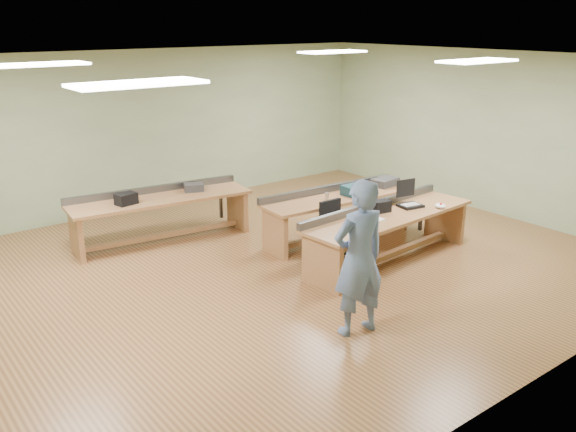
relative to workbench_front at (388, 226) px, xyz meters
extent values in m
plane|color=#946338|center=(-1.64, 0.80, -0.56)|extent=(10.00, 10.00, 0.00)
plane|color=silver|center=(-1.64, 0.80, 2.44)|extent=(10.00, 10.00, 0.00)
cube|color=#9AAE84|center=(-1.64, 4.80, 0.94)|extent=(10.00, 0.04, 3.00)
cube|color=#9AAE84|center=(-1.64, -3.20, 0.94)|extent=(10.00, 0.04, 3.00)
cube|color=#9AAE84|center=(3.36, 0.80, 0.94)|extent=(0.04, 8.00, 3.00)
cube|color=white|center=(-4.14, -0.70, 2.41)|extent=(1.20, 0.50, 0.03)
cube|color=white|center=(-4.14, 2.30, 2.41)|extent=(1.20, 0.50, 0.03)
cube|color=white|center=(0.86, -0.70, 2.41)|extent=(1.20, 0.50, 0.03)
cube|color=white|center=(0.86, 2.30, 2.41)|extent=(1.20, 0.50, 0.03)
cube|color=#A97547|center=(0.00, -0.04, 0.16)|extent=(3.13, 1.06, 0.05)
cube|color=#A97547|center=(-1.43, -0.15, -0.21)|extent=(0.14, 0.72, 0.70)
cube|color=#A97547|center=(1.44, 0.07, -0.21)|extent=(0.14, 0.72, 0.70)
cube|color=#A97547|center=(0.00, -0.04, -0.46)|extent=(2.78, 0.31, 0.08)
cube|color=#4F5256|center=(-0.03, 0.33, 0.24)|extent=(3.07, 0.32, 0.11)
cube|color=#A97547|center=(0.04, 1.15, 0.16)|extent=(2.75, 0.88, 0.05)
cube|color=#A97547|center=(-1.21, 1.23, -0.21)|extent=(0.12, 0.63, 0.70)
cube|color=#A97547|center=(1.30, 1.08, -0.21)|extent=(0.12, 0.63, 0.70)
cube|color=#A97547|center=(0.04, 1.15, -0.46)|extent=(2.42, 0.24, 0.08)
cube|color=#4F5256|center=(0.06, 1.47, 0.24)|extent=(2.72, 0.24, 0.11)
cube|color=#A97547|center=(-2.32, 2.86, 0.16)|extent=(3.03, 1.12, 0.05)
cube|color=#A97547|center=(-3.69, 3.02, -0.21)|extent=(0.16, 0.69, 0.70)
cube|color=#A97547|center=(-0.95, 2.71, -0.21)|extent=(0.16, 0.69, 0.70)
cube|color=#A97547|center=(-2.32, 2.86, -0.46)|extent=(2.65, 0.40, 0.08)
cube|color=#4F5256|center=(-2.28, 3.22, 0.24)|extent=(2.95, 0.41, 0.11)
imported|color=#677BA8|center=(-1.91, -1.34, 0.37)|extent=(0.73, 0.53, 1.86)
cube|color=black|center=(0.52, 0.03, 0.21)|extent=(0.39, 0.33, 0.04)
cube|color=black|center=(0.54, 0.17, 0.46)|extent=(0.34, 0.07, 0.27)
cube|color=silver|center=(-0.48, -0.15, 0.20)|extent=(0.42, 0.19, 0.02)
ellipsoid|color=white|center=(0.83, -0.29, 0.23)|extent=(0.20, 0.21, 0.07)
cube|color=black|center=(-0.03, 0.13, 0.28)|extent=(0.28, 0.20, 0.18)
cylinder|color=black|center=(-0.56, 0.49, -0.34)|extent=(0.06, 0.06, 0.45)
cube|color=black|center=(-0.56, 0.49, -0.10)|extent=(0.43, 0.43, 0.06)
cube|color=black|center=(-0.56, 0.69, 0.15)|extent=(0.41, 0.05, 0.38)
cylinder|color=black|center=(-0.56, 0.49, -0.53)|extent=(0.49, 0.49, 0.06)
cube|color=#143643|center=(0.35, 1.06, 0.27)|extent=(0.45, 0.34, 0.16)
cube|color=#313133|center=(1.13, 1.16, 0.25)|extent=(0.50, 0.36, 0.13)
imported|color=#313133|center=(0.33, 1.21, 0.24)|extent=(0.17, 0.17, 0.10)
cylinder|color=#B3B4B8|center=(-0.25, 1.12, 0.25)|extent=(0.07, 0.07, 0.12)
cube|color=black|center=(-2.91, 2.85, 0.28)|extent=(0.35, 0.28, 0.18)
cube|color=#313133|center=(-1.69, 2.89, 0.25)|extent=(0.38, 0.33, 0.13)
camera|label=1|loc=(-6.47, -5.95, 2.97)|focal=38.00mm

